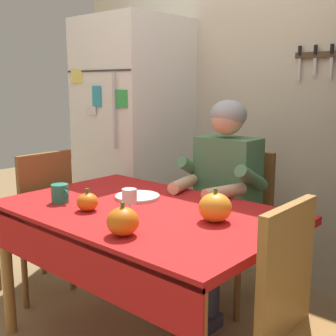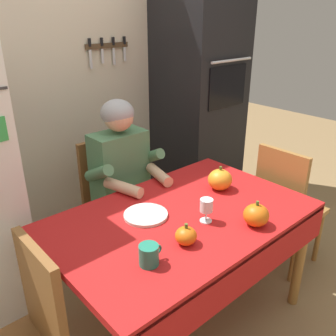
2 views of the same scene
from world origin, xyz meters
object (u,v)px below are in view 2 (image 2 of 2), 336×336
at_px(coffee_mug, 149,255).
at_px(seated_person, 126,178).
at_px(chair_right_side, 285,204).
at_px(pumpkin_small, 186,236).
at_px(serving_tray, 146,215).
at_px(pumpkin_large, 220,180).
at_px(wall_oven, 199,99).
at_px(wine_glass, 206,206).
at_px(dining_table, 184,229).
at_px(chair_behind_person, 112,198).
at_px(pumpkin_medium, 256,215).

bearing_deg(coffee_mug, seated_person, 60.78).
bearing_deg(coffee_mug, chair_right_side, 4.76).
height_order(pumpkin_small, serving_tray, pumpkin_small).
height_order(pumpkin_large, pumpkin_small, pumpkin_large).
xyz_separation_m(wall_oven, wine_glass, (-1.01, -1.03, -0.22)).
height_order(wine_glass, pumpkin_small, wine_glass).
height_order(dining_table, wine_glass, wine_glass).
relative_size(dining_table, chair_behind_person, 1.51).
height_order(pumpkin_large, pumpkin_medium, pumpkin_large).
bearing_deg(seated_person, pumpkin_large, -57.66).
relative_size(chair_right_side, pumpkin_medium, 6.82).
relative_size(wall_oven, seated_person, 1.69).
bearing_deg(serving_tray, seated_person, 66.15).
distance_m(wine_glass, pumpkin_medium, 0.25).
bearing_deg(dining_table, serving_tray, 139.15).
bearing_deg(chair_behind_person, pumpkin_medium, -81.85).
bearing_deg(pumpkin_medium, chair_right_side, 18.01).
relative_size(chair_behind_person, pumpkin_medium, 6.82).
bearing_deg(pumpkin_small, chair_right_side, 5.68).
bearing_deg(pumpkin_small, pumpkin_medium, -17.59).
xyz_separation_m(coffee_mug, pumpkin_medium, (0.60, -0.12, 0.01)).
relative_size(seated_person, pumpkin_large, 8.33).
bearing_deg(dining_table, pumpkin_small, -133.03).
bearing_deg(wine_glass, wall_oven, 45.77).
height_order(wall_oven, chair_right_side, wall_oven).
relative_size(chair_right_side, wine_glass, 7.25).
xyz_separation_m(wine_glass, serving_tray, (-0.20, 0.25, -0.08)).
distance_m(chair_behind_person, wine_glass, 0.96).
bearing_deg(chair_right_side, pumpkin_medium, -161.99).
xyz_separation_m(chair_behind_person, chair_right_side, (0.85, -0.87, 0.00)).
distance_m(dining_table, seated_person, 0.61).
bearing_deg(serving_tray, wall_oven, 33.11).
bearing_deg(chair_right_side, dining_table, 175.23).
bearing_deg(chair_behind_person, pumpkin_large, -65.11).
bearing_deg(pumpkin_small, wine_glass, 18.46).
bearing_deg(pumpkin_medium, pumpkin_large, 66.09).
bearing_deg(pumpkin_small, wall_oven, 42.16).
xyz_separation_m(chair_behind_person, wine_glass, (-0.01, -0.90, 0.32)).
relative_size(wall_oven, pumpkin_small, 19.40).
distance_m(seated_person, wine_glass, 0.72).
relative_size(coffee_mug, pumpkin_large, 0.76).
relative_size(chair_behind_person, chair_right_side, 1.00).
bearing_deg(serving_tray, coffee_mug, -126.20).
distance_m(coffee_mug, pumpkin_small, 0.22).
bearing_deg(seated_person, chair_right_side, -38.60).
distance_m(seated_person, pumpkin_medium, 0.92).
height_order(coffee_mug, pumpkin_medium, pumpkin_medium).
relative_size(pumpkin_medium, serving_tray, 0.58).
bearing_deg(dining_table, wine_glass, -68.11).
xyz_separation_m(coffee_mug, pumpkin_small, (0.22, 0.00, -0.00)).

